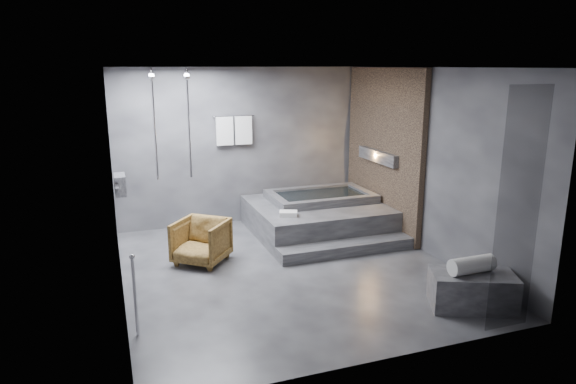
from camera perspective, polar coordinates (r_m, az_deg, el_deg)
name	(u,v)px	position (r m, az deg, el deg)	size (l,w,h in m)	color
room	(309,145)	(7.29, 2.31, 5.25)	(5.00, 5.04, 2.82)	#2A2A2D
tub_deck	(317,217)	(8.96, 3.21, -2.84)	(2.20, 2.00, 0.50)	#2F2F31
tub_step	(346,248)	(7.99, 6.50, -6.22)	(2.20, 0.36, 0.18)	#2F2F31
concrete_bench	(472,290)	(6.61, 19.79, -10.24)	(0.96, 0.53, 0.43)	#323235
driftwood_chair	(201,241)	(7.64, -9.63, -5.43)	(0.69, 0.71, 0.65)	#432C10
rolled_towel	(472,265)	(6.49, 19.75, -7.64)	(0.20, 0.20, 0.57)	silver
deck_towel	(288,214)	(8.15, 0.03, -2.42)	(0.28, 0.21, 0.08)	silver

